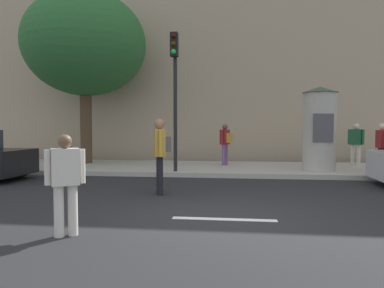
{
  "coord_description": "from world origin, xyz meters",
  "views": [
    {
      "loc": [
        0.18,
        -6.17,
        1.59
      ],
      "look_at": [
        -0.8,
        2.0,
        1.2
      ],
      "focal_mm": 33.8,
      "sensor_mm": 36.0,
      "label": 1
    }
  ],
  "objects_px": {
    "street_tree": "(85,44)",
    "pedestrian_with_bag": "(160,149)",
    "traffic_light": "(175,79)",
    "pedestrian_in_light_jacket": "(383,144)",
    "pedestrian_in_dark_shirt": "(65,177)",
    "pedestrian_with_backpack": "(225,141)",
    "pedestrian_in_red_top": "(356,141)",
    "poster_column": "(319,128)"
  },
  "relations": [
    {
      "from": "traffic_light",
      "to": "pedestrian_with_bag",
      "type": "distance_m",
      "value": 3.72
    },
    {
      "from": "street_tree",
      "to": "pedestrian_in_light_jacket",
      "type": "distance_m",
      "value": 11.23
    },
    {
      "from": "pedestrian_with_backpack",
      "to": "pedestrian_in_light_jacket",
      "type": "relative_size",
      "value": 1.0
    },
    {
      "from": "poster_column",
      "to": "street_tree",
      "type": "height_order",
      "value": "street_tree"
    },
    {
      "from": "pedestrian_in_dark_shirt",
      "to": "pedestrian_in_red_top",
      "type": "relative_size",
      "value": 0.95
    },
    {
      "from": "traffic_light",
      "to": "pedestrian_with_bag",
      "type": "relative_size",
      "value": 2.47
    },
    {
      "from": "pedestrian_in_red_top",
      "to": "traffic_light",
      "type": "bearing_deg",
      "value": -158.93
    },
    {
      "from": "poster_column",
      "to": "pedestrian_in_red_top",
      "type": "height_order",
      "value": "poster_column"
    },
    {
      "from": "traffic_light",
      "to": "pedestrian_in_dark_shirt",
      "type": "height_order",
      "value": "traffic_light"
    },
    {
      "from": "poster_column",
      "to": "pedestrian_with_bag",
      "type": "xyz_separation_m",
      "value": [
        -4.5,
        -4.04,
        -0.47
      ]
    },
    {
      "from": "traffic_light",
      "to": "poster_column",
      "type": "bearing_deg",
      "value": 11.22
    },
    {
      "from": "traffic_light",
      "to": "pedestrian_in_red_top",
      "type": "distance_m",
      "value": 7.08
    },
    {
      "from": "pedestrian_in_dark_shirt",
      "to": "pedestrian_with_backpack",
      "type": "height_order",
      "value": "pedestrian_with_backpack"
    },
    {
      "from": "poster_column",
      "to": "pedestrian_in_light_jacket",
      "type": "relative_size",
      "value": 1.78
    },
    {
      "from": "street_tree",
      "to": "traffic_light",
      "type": "bearing_deg",
      "value": -30.02
    },
    {
      "from": "street_tree",
      "to": "pedestrian_with_bag",
      "type": "relative_size",
      "value": 3.76
    },
    {
      "from": "street_tree",
      "to": "pedestrian_in_dark_shirt",
      "type": "bearing_deg",
      "value": -68.63
    },
    {
      "from": "pedestrian_with_bag",
      "to": "pedestrian_with_backpack",
      "type": "relative_size",
      "value": 1.15
    },
    {
      "from": "traffic_light",
      "to": "street_tree",
      "type": "relative_size",
      "value": 0.66
    },
    {
      "from": "traffic_light",
      "to": "pedestrian_in_light_jacket",
      "type": "relative_size",
      "value": 2.83
    },
    {
      "from": "pedestrian_with_backpack",
      "to": "pedestrian_in_light_jacket",
      "type": "distance_m",
      "value": 5.22
    },
    {
      "from": "street_tree",
      "to": "pedestrian_with_backpack",
      "type": "bearing_deg",
      "value": -1.3
    },
    {
      "from": "pedestrian_with_bag",
      "to": "pedestrian_with_backpack",
      "type": "xyz_separation_m",
      "value": [
        1.38,
        5.27,
        -0.01
      ]
    },
    {
      "from": "traffic_light",
      "to": "pedestrian_with_backpack",
      "type": "distance_m",
      "value": 3.35
    },
    {
      "from": "pedestrian_in_dark_shirt",
      "to": "pedestrian_in_red_top",
      "type": "bearing_deg",
      "value": 52.32
    },
    {
      "from": "pedestrian_with_bag",
      "to": "pedestrian_with_backpack",
      "type": "distance_m",
      "value": 5.44
    },
    {
      "from": "traffic_light",
      "to": "pedestrian_in_red_top",
      "type": "bearing_deg",
      "value": 21.07
    },
    {
      "from": "traffic_light",
      "to": "pedestrian_in_light_jacket",
      "type": "xyz_separation_m",
      "value": [
        6.48,
        0.44,
        -2.03
      ]
    },
    {
      "from": "street_tree",
      "to": "pedestrian_in_light_jacket",
      "type": "bearing_deg",
      "value": -10.02
    },
    {
      "from": "traffic_light",
      "to": "poster_column",
      "type": "xyz_separation_m",
      "value": [
        4.68,
        0.93,
        -1.56
      ]
    },
    {
      "from": "traffic_light",
      "to": "pedestrian_in_red_top",
      "type": "relative_size",
      "value": 2.81
    },
    {
      "from": "poster_column",
      "to": "street_tree",
      "type": "xyz_separation_m",
      "value": [
        -8.62,
        1.35,
        3.27
      ]
    },
    {
      "from": "pedestrian_with_backpack",
      "to": "pedestrian_in_light_jacket",
      "type": "height_order",
      "value": "pedestrian_in_light_jacket"
    },
    {
      "from": "pedestrian_with_backpack",
      "to": "pedestrian_in_red_top",
      "type": "height_order",
      "value": "pedestrian_in_red_top"
    },
    {
      "from": "street_tree",
      "to": "pedestrian_with_backpack",
      "type": "xyz_separation_m",
      "value": [
        5.5,
        -0.13,
        -3.75
      ]
    },
    {
      "from": "pedestrian_with_bag",
      "to": "pedestrian_in_dark_shirt",
      "type": "bearing_deg",
      "value": -102.05
    },
    {
      "from": "pedestrian_with_bag",
      "to": "pedestrian_in_dark_shirt",
      "type": "xyz_separation_m",
      "value": [
        -0.71,
        -3.33,
        -0.21
      ]
    },
    {
      "from": "pedestrian_in_red_top",
      "to": "pedestrian_in_light_jacket",
      "type": "bearing_deg",
      "value": -85.68
    },
    {
      "from": "street_tree",
      "to": "pedestrian_with_backpack",
      "type": "height_order",
      "value": "street_tree"
    },
    {
      "from": "pedestrian_with_bag",
      "to": "street_tree",
      "type": "bearing_deg",
      "value": 127.43
    },
    {
      "from": "traffic_light",
      "to": "street_tree",
      "type": "xyz_separation_m",
      "value": [
        -3.94,
        2.28,
        1.71
      ]
    },
    {
      "from": "pedestrian_in_dark_shirt",
      "to": "pedestrian_in_light_jacket",
      "type": "xyz_separation_m",
      "value": [
        7.01,
        6.88,
        0.2
      ]
    }
  ]
}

